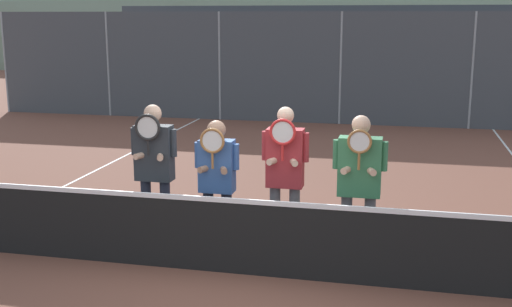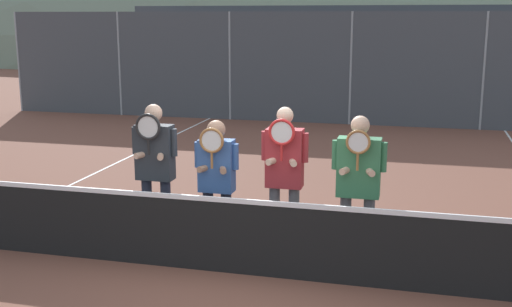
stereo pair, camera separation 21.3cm
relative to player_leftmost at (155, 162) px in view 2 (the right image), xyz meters
name	(u,v)px [view 2 (the right image)]	position (x,y,z in m)	size (l,w,h in m)	color
ground_plane	(244,274)	(1.34, -0.63, -1.11)	(120.00, 120.00, 0.00)	brown
hill_distant	(404,45)	(1.34, 59.69, -1.11)	(135.16, 75.09, 26.28)	slate
clubhouse_building	(373,50)	(1.37, 17.42, 0.54)	(16.77, 5.50, 3.25)	tan
fence_back	(351,69)	(1.34, 10.12, 0.41)	(20.46, 0.06, 3.03)	gray
tennis_net	(244,236)	(1.34, -0.63, -0.64)	(10.82, 0.09, 1.00)	gray
court_line_left_sideline	(69,186)	(-2.68, 2.37, -1.10)	(0.05, 16.00, 0.01)	white
player_leftmost	(155,162)	(0.00, 0.00, 0.00)	(0.60, 0.34, 1.84)	#232838
player_center_left	(217,175)	(0.85, -0.10, -0.09)	(0.56, 0.34, 1.69)	#232838
player_center_right	(284,171)	(1.67, 0.01, -0.01)	(0.57, 0.34, 1.87)	#56565B
player_rightmost	(358,179)	(2.56, -0.10, -0.03)	(0.63, 0.34, 1.81)	#56565B
car_far_left	(184,77)	(-4.61, 13.21, -0.23)	(4.30, 2.02, 1.69)	#B2B7BC
car_left_of_center	(329,79)	(0.39, 12.89, -0.15)	(4.05, 2.05, 1.89)	maroon
car_center	(502,85)	(5.53, 12.95, -0.22)	(4.58, 2.00, 1.73)	#B2B7BC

